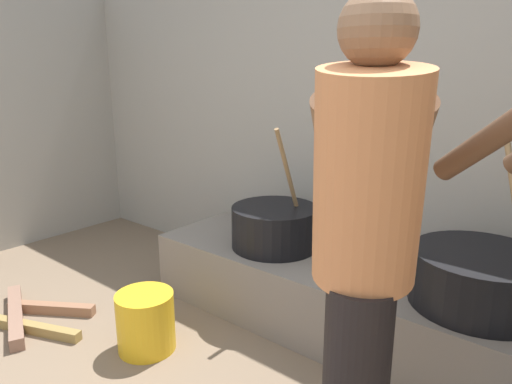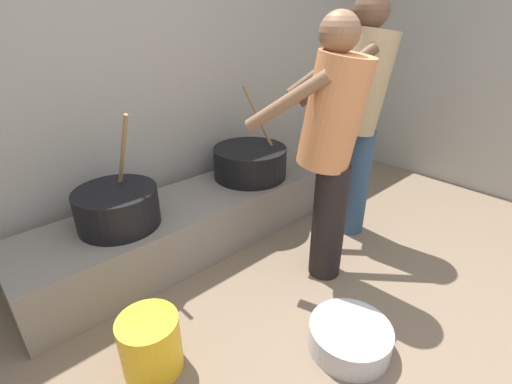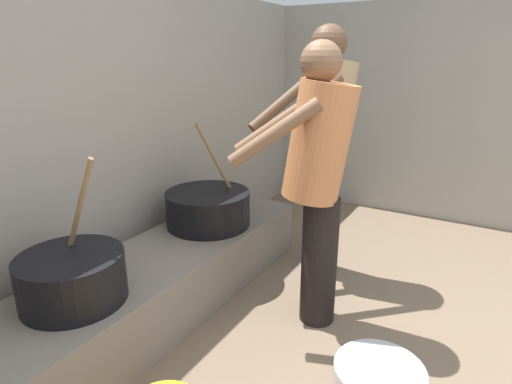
% 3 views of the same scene
% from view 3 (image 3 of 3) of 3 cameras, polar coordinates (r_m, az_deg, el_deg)
% --- Properties ---
extents(block_enclosure_rear, '(5.51, 0.20, 1.94)m').
position_cam_3_polar(block_enclosure_rear, '(2.64, -24.18, 5.62)').
color(block_enclosure_rear, '#9E998E').
rests_on(block_enclosure_rear, ground_plane).
extents(hearth_ledge, '(2.37, 0.60, 0.37)m').
position_cam_3_polar(hearth_ledge, '(2.59, -13.25, -12.09)').
color(hearth_ledge, slate).
rests_on(hearth_ledge, ground_plane).
extents(cooking_pot_main, '(0.56, 0.56, 0.69)m').
position_cam_3_polar(cooking_pot_main, '(2.84, -6.54, -2.19)').
color(cooking_pot_main, black).
rests_on(cooking_pot_main, hearth_ledge).
extents(cooking_pot_secondary, '(0.48, 0.48, 0.69)m').
position_cam_3_polar(cooking_pot_secondary, '(2.15, -23.72, -10.64)').
color(cooking_pot_secondary, black).
rests_on(cooking_pot_secondary, hearth_ledge).
extents(cook_in_orange_shirt, '(0.57, 0.72, 1.54)m').
position_cam_3_polar(cook_in_orange_shirt, '(2.22, 8.36, 2.51)').
color(cook_in_orange_shirt, black).
rests_on(cook_in_orange_shirt, ground_plane).
extents(cook_in_tan_shirt, '(0.74, 0.64, 1.65)m').
position_cam_3_polar(cook_in_tan_shirt, '(2.77, 9.35, 7.05)').
color(cook_in_tan_shirt, navy).
rests_on(cook_in_tan_shirt, ground_plane).
extents(metal_mixing_bowl, '(0.41, 0.41, 0.14)m').
position_cam_3_polar(metal_mixing_bowl, '(2.15, 16.36, -23.40)').
color(metal_mixing_bowl, '#B7B7BC').
rests_on(metal_mixing_bowl, ground_plane).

